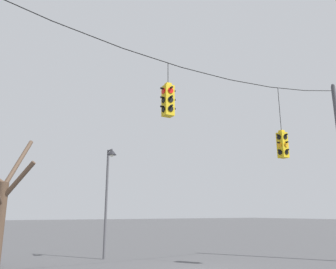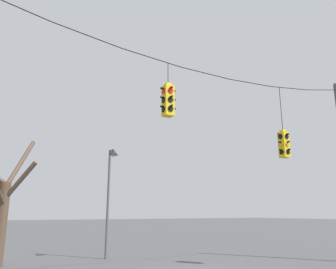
# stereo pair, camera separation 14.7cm
# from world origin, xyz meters

# --- Properties ---
(span_wire) EXTENTS (15.98, 0.03, 0.88)m
(span_wire) POSITION_xyz_m (-0.00, -0.12, 7.57)
(span_wire) COLOR black
(traffic_light_near_left_pole) EXTENTS (0.58, 0.58, 1.96)m
(traffic_light_near_left_pole) POSITION_xyz_m (-1.69, -0.12, 5.92)
(traffic_light_near_left_pole) COLOR yellow
(traffic_light_over_intersection) EXTENTS (0.58, 0.58, 3.10)m
(traffic_light_over_intersection) POSITION_xyz_m (3.89, -0.12, 4.94)
(traffic_light_over_intersection) COLOR yellow
(street_lamp) EXTENTS (0.47, 0.81, 5.26)m
(street_lamp) POSITION_xyz_m (-1.45, 6.11, 3.82)
(street_lamp) COLOR #515156
(street_lamp) RESTS_ON ground_plane
(bare_tree) EXTENTS (3.19, 4.91, 5.73)m
(bare_tree) POSITION_xyz_m (-6.15, 6.28, 2.66)
(bare_tree) COLOR brown
(bare_tree) RESTS_ON ground_plane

